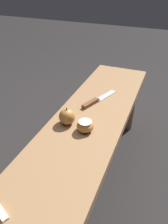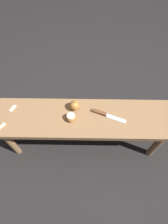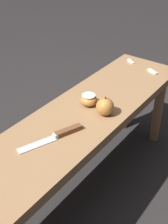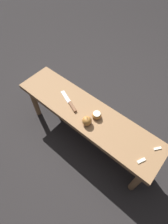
# 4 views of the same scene
# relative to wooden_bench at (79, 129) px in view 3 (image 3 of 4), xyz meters

# --- Properties ---
(ground_plane) EXTENTS (8.00, 8.00, 0.00)m
(ground_plane) POSITION_rel_wooden_bench_xyz_m (0.00, 0.00, -0.39)
(ground_plane) COLOR black
(wooden_bench) EXTENTS (1.31, 0.33, 0.45)m
(wooden_bench) POSITION_rel_wooden_bench_xyz_m (0.00, 0.00, 0.00)
(wooden_bench) COLOR olive
(wooden_bench) RESTS_ON ground_plane
(knife) EXTENTS (0.25, 0.12, 0.02)m
(knife) POSITION_rel_wooden_bench_xyz_m (-0.15, -0.02, 0.07)
(knife) COLOR #B7BABF
(knife) RESTS_ON wooden_bench
(apple_whole) EXTENTS (0.07, 0.07, 0.08)m
(apple_whole) POSITION_rel_wooden_bench_xyz_m (0.07, -0.08, 0.10)
(apple_whole) COLOR #B27233
(apple_whole) RESTS_ON wooden_bench
(apple_cut) EXTENTS (0.07, 0.07, 0.05)m
(apple_cut) POSITION_rel_wooden_bench_xyz_m (0.09, 0.02, 0.09)
(apple_cut) COLOR #B27233
(apple_cut) RESTS_ON wooden_bench
(apple_slice_near_knife) EXTENTS (0.04, 0.06, 0.01)m
(apple_slice_near_knife) POSITION_rel_wooden_bench_xyz_m (0.53, -0.07, 0.07)
(apple_slice_near_knife) COLOR silver
(apple_slice_near_knife) RESTS_ON wooden_bench
(apple_slice_center) EXTENTS (0.05, 0.05, 0.01)m
(apple_slice_center) POSITION_rel_wooden_bench_xyz_m (0.58, 0.08, 0.07)
(apple_slice_center) COLOR silver
(apple_slice_center) RESTS_ON wooden_bench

